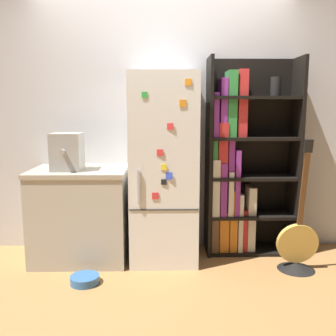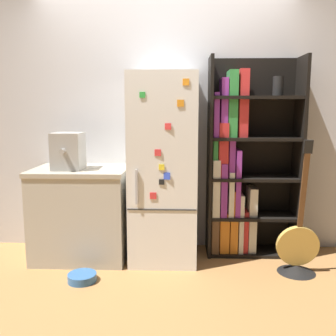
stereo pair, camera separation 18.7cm
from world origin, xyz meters
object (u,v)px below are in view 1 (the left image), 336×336
Objects in this scene: bookshelf at (239,167)px; guitar at (297,251)px; refrigerator at (164,168)px; pet_bowl at (85,279)px; espresso_machine at (67,152)px.

guitar is (0.44, -0.48, -0.68)m from bookshelf.
pet_bowl is (-0.65, -0.55, -0.83)m from refrigerator.
bookshelf is 0.94m from guitar.
espresso_machine is 2.24m from guitar.
espresso_machine is at bearing 173.15° from guitar.
bookshelf is 1.64m from espresso_machine.
refrigerator is 1.41m from guitar.
refrigerator is 5.14× the size of espresso_machine.
pet_bowl is at bearing -172.69° from guitar.
bookshelf is (0.74, 0.17, -0.02)m from refrigerator.
refrigerator reaches higher than espresso_machine.
bookshelf is at bearing 27.31° from pet_bowl.
refrigerator is 1.19m from pet_bowl.
bookshelf reaches higher than refrigerator.
espresso_machine is at bearing -171.65° from bookshelf.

